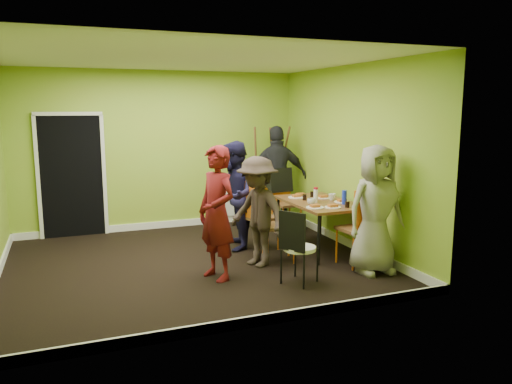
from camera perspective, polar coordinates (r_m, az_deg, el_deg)
ground at (r=7.14m, az=-7.17°, el=-8.07°), size 5.00×5.00×0.00m
room_walls at (r=6.94m, az=-7.61°, el=-0.19°), size 5.04×4.54×2.82m
dining_table at (r=7.66m, az=7.34°, el=-1.48°), size 0.90×1.50×0.75m
chair_left_far at (r=7.56m, az=0.06°, el=-2.26°), size 0.55×0.55×1.07m
chair_left_near at (r=7.05m, az=1.87°, el=-3.09°), size 0.54×0.54×1.08m
chair_back_end at (r=8.87m, az=2.90°, el=0.63°), size 0.51×0.58×1.09m
chair_front_end at (r=6.94m, az=11.92°, el=-3.47°), size 0.49×0.49×1.09m
chair_bentwood at (r=6.15m, az=4.70°, el=-5.92°), size 0.50×0.50×0.93m
easel at (r=9.30m, az=1.61°, el=1.87°), size 0.73×0.69×1.83m
plate_near_left at (r=7.93m, az=4.65°, el=-0.60°), size 0.27×0.27×0.01m
plate_near_right at (r=7.15m, az=6.75°, el=-1.76°), size 0.25×0.25×0.01m
plate_far_back at (r=8.07m, az=5.07°, el=-0.42°), size 0.22×0.22×0.01m
plate_far_front at (r=7.20m, az=8.76°, el=-1.73°), size 0.23×0.23×0.01m
plate_wall_back at (r=7.93m, az=7.69°, el=-0.65°), size 0.24×0.24×0.01m
plate_wall_front at (r=7.63m, az=9.79°, el=-1.11°), size 0.23×0.23×0.01m
thermos at (r=7.55m, az=6.84°, el=-0.43°), size 0.07×0.07×0.20m
blue_bottle at (r=7.46m, az=10.06°, el=-0.60°), size 0.07×0.07×0.21m
orange_bottle at (r=7.74m, az=6.97°, el=-0.61°), size 0.04×0.04×0.09m
glass_mid at (r=7.71m, az=5.58°, el=-0.60°), size 0.06×0.06×0.09m
glass_back at (r=8.02m, az=6.46°, el=-0.24°), size 0.07×0.07×0.09m
glass_front at (r=7.23m, az=10.40°, el=-1.41°), size 0.06×0.06×0.09m
cup_a at (r=7.36m, az=6.35°, el=-1.09°), size 0.12×0.12×0.10m
cup_b at (r=7.76m, az=8.69°, el=-0.57°), size 0.11×0.11×0.10m
person_standing at (r=6.28m, az=-4.49°, el=-2.42°), size 0.60×0.72×1.70m
person_left_far at (r=7.60m, az=-2.53°, el=-0.43°), size 0.80×0.93×1.67m
person_left_near at (r=6.80m, az=0.17°, el=-2.27°), size 0.87×1.11×1.51m
person_back_end at (r=9.04m, az=2.47°, el=1.74°), size 1.14×0.63×1.84m
person_front_end at (r=6.68m, az=13.54°, el=-1.97°), size 0.83×0.54×1.70m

